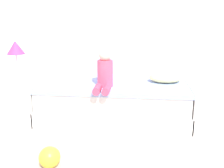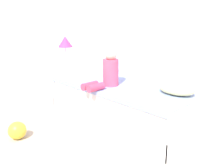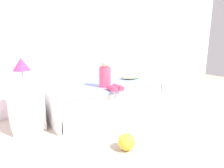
# 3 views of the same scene
# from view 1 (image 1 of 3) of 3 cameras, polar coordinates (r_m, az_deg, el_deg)

# --- Properties ---
(wall_rear) EXTENTS (7.20, 0.10, 2.90)m
(wall_rear) POSITION_cam_1_polar(r_m,az_deg,el_deg) (4.02, 9.45, 15.57)
(wall_rear) COLOR white
(wall_rear) RESTS_ON ground
(bed) EXTENTS (2.11, 1.00, 0.50)m
(bed) POSITION_cam_1_polar(r_m,az_deg,el_deg) (3.63, 0.41, -3.57)
(bed) COLOR white
(bed) RESTS_ON ground
(nightstand) EXTENTS (0.44, 0.44, 0.60)m
(nightstand) POSITION_cam_1_polar(r_m,az_deg,el_deg) (3.97, -19.39, -1.98)
(nightstand) COLOR white
(nightstand) RESTS_ON ground
(table_lamp) EXTENTS (0.24, 0.24, 0.45)m
(table_lamp) POSITION_cam_1_polar(r_m,az_deg,el_deg) (3.84, -20.25, 7.13)
(table_lamp) COLOR silver
(table_lamp) RESTS_ON nightstand
(child_figure) EXTENTS (0.20, 0.51, 0.50)m
(child_figure) POSITION_cam_1_polar(r_m,az_deg,el_deg) (3.30, -1.62, 2.74)
(child_figure) COLOR #E04C6B
(child_figure) RESTS_ON bed
(pillow) EXTENTS (0.44, 0.30, 0.13)m
(pillow) POSITION_cam_1_polar(r_m,az_deg,el_deg) (3.64, 11.52, 1.40)
(pillow) COLOR #F2E58C
(pillow) RESTS_ON bed
(toy_ball) EXTENTS (0.21, 0.21, 0.21)m
(toy_ball) POSITION_cam_1_polar(r_m,az_deg,el_deg) (2.64, -13.44, -15.24)
(toy_ball) COLOR yellow
(toy_ball) RESTS_ON ground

